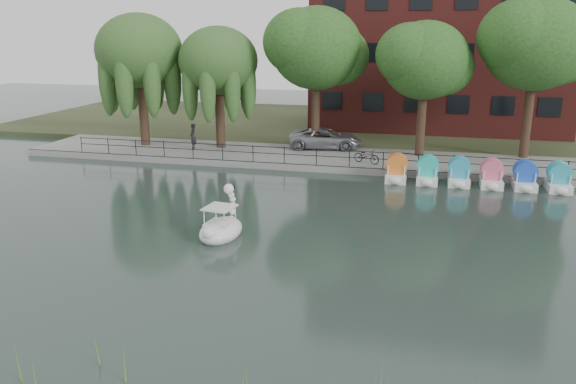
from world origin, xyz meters
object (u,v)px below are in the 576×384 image
at_px(pedestrian, 193,135).
at_px(minivan, 325,137).
at_px(bicycle, 367,155).
at_px(swan_boat, 221,226).

bearing_deg(pedestrian, minivan, 78.51).
height_order(minivan, pedestrian, pedestrian).
height_order(minivan, bicycle, minivan).
bearing_deg(minivan, bicycle, -147.63).
xyz_separation_m(pedestrian, swan_boat, (7.45, -14.68, -0.93)).
relative_size(minivan, swan_boat, 2.18).
relative_size(minivan, bicycle, 3.32).
bearing_deg(pedestrian, swan_boat, 0.79).
distance_m(minivan, pedestrian, 9.06).
distance_m(minivan, bicycle, 5.02).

